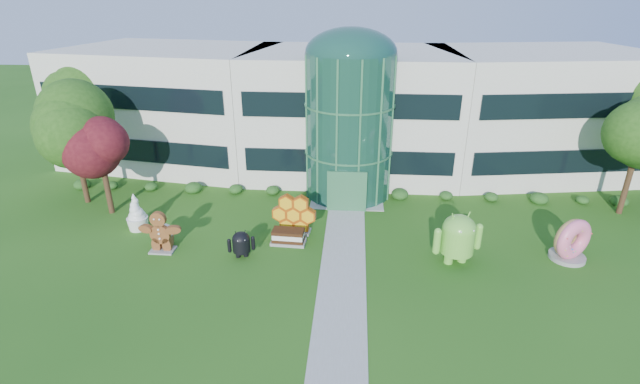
# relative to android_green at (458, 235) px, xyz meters

# --- Properties ---
(ground) EXTENTS (140.00, 140.00, 0.00)m
(ground) POSITION_rel_android_green_xyz_m (-6.03, -3.06, -1.63)
(ground) COLOR #215114
(ground) RESTS_ON ground
(building) EXTENTS (46.00, 15.00, 9.30)m
(building) POSITION_rel_android_green_xyz_m (-6.03, 14.94, 3.02)
(building) COLOR beige
(building) RESTS_ON ground
(atrium) EXTENTS (6.00, 6.00, 9.80)m
(atrium) POSITION_rel_android_green_xyz_m (-6.03, 8.94, 3.27)
(atrium) COLOR #194738
(atrium) RESTS_ON ground
(walkway) EXTENTS (2.40, 20.00, 0.04)m
(walkway) POSITION_rel_android_green_xyz_m (-6.03, -1.06, -1.61)
(walkway) COLOR #9E9E93
(walkway) RESTS_ON ground
(tree_red) EXTENTS (4.00, 4.00, 6.00)m
(tree_red) POSITION_rel_android_green_xyz_m (-21.53, 4.44, 1.37)
(tree_red) COLOR #3F0C14
(tree_red) RESTS_ON ground
(trees_backdrop) EXTENTS (52.00, 8.00, 8.40)m
(trees_backdrop) POSITION_rel_android_green_xyz_m (-6.03, 9.94, 2.57)
(trees_backdrop) COLOR #1E4812
(trees_backdrop) RESTS_ON ground
(android_green) EXTENTS (3.31, 2.66, 3.27)m
(android_green) POSITION_rel_android_green_xyz_m (0.00, 0.00, 0.00)
(android_green) COLOR #6ABF3D
(android_green) RESTS_ON ground
(android_black) EXTENTS (1.80, 1.46, 1.77)m
(android_black) POSITION_rel_android_green_xyz_m (-11.64, -0.35, -0.75)
(android_black) COLOR black
(android_black) RESTS_ON ground
(donut) EXTENTS (2.61, 2.13, 2.45)m
(donut) POSITION_rel_android_green_xyz_m (6.19, 0.81, -0.41)
(donut) COLOR #FF6191
(donut) RESTS_ON ground
(gingerbread) EXTENTS (2.69, 1.06, 2.47)m
(gingerbread) POSITION_rel_android_green_xyz_m (-16.25, -0.11, -0.40)
(gingerbread) COLOR brown
(gingerbread) RESTS_ON ground
(ice_cream_sandwich) EXTENTS (2.05, 1.11, 0.89)m
(ice_cream_sandwich) POSITION_rel_android_green_xyz_m (-9.29, 1.28, -1.19)
(ice_cream_sandwich) COLOR black
(ice_cream_sandwich) RESTS_ON ground
(honeycomb) EXTENTS (2.92, 1.31, 2.22)m
(honeycomb) POSITION_rel_android_green_xyz_m (-9.11, 2.66, -0.52)
(honeycomb) COLOR yellow
(honeycomb) RESTS_ON ground
(froyo) EXTENTS (1.74, 1.74, 2.34)m
(froyo) POSITION_rel_android_green_xyz_m (-18.75, 2.34, -0.46)
(froyo) COLOR white
(froyo) RESTS_ON ground
(cupcake) EXTENTS (1.49, 1.49, 1.35)m
(cupcake) POSITION_rel_android_green_xyz_m (-16.33, 0.54, -0.96)
(cupcake) COLOR white
(cupcake) RESTS_ON ground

